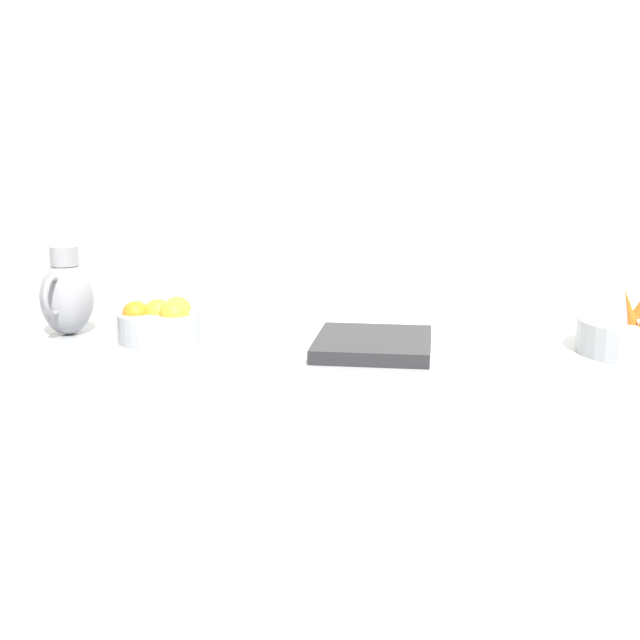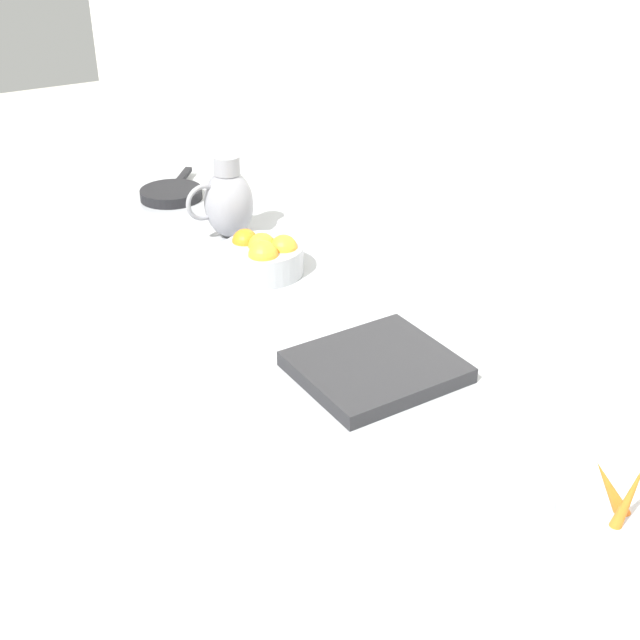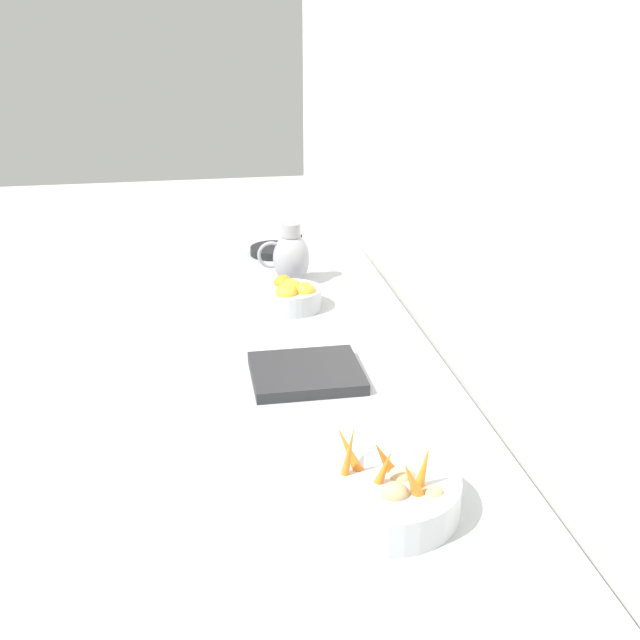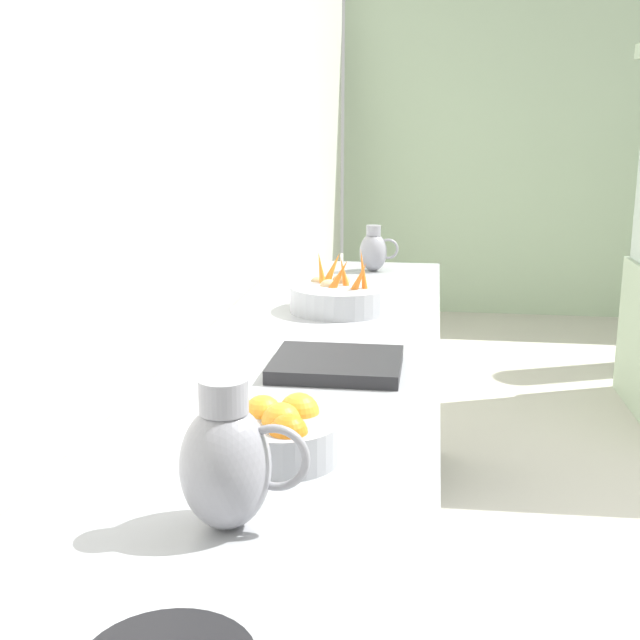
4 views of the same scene
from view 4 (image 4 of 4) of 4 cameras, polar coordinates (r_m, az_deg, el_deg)
name	(u,v)px [view 4 (image 4 of 4)]	position (r m, az deg, el deg)	size (l,w,h in m)	color
tile_wall_left	(184,147)	(2.77, -9.40, 11.76)	(0.10, 8.04, 3.00)	white
prep_counter	(306,518)	(2.44, -0.96, -13.56)	(0.73, 3.34, 0.94)	#9EA0A5
vegetable_colander	(340,297)	(2.87, 1.40, 1.62)	(0.35, 0.35, 0.22)	#ADAFB5
orange_bowl	(283,434)	(1.63, -2.61, -7.88)	(0.23, 0.23, 0.12)	#9EA0A5
metal_pitcher_tall	(227,462)	(1.35, -6.47, -9.74)	(0.21, 0.15, 0.25)	gray
metal_pitcher_short	(374,251)	(3.63, 3.75, 4.83)	(0.17, 0.12, 0.20)	gray
counter_sink_basin	(337,364)	(2.18, 1.19, -3.08)	(0.34, 0.30, 0.04)	#232326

